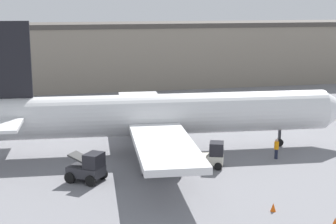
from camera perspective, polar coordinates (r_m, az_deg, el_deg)
ground_plane at (r=45.97m, az=0.00°, el=-4.32°), size 400.00×400.00×0.00m
terminal_building at (r=81.14m, az=-1.91°, el=6.40°), size 87.80×10.36×9.88m
airplane at (r=45.03m, az=-1.23°, el=-0.39°), size 35.74×28.26×11.50m
ground_crew_worker at (r=44.39m, az=11.93°, el=-3.94°), size 0.38×0.38×1.74m
baggage_tug at (r=41.47m, az=4.75°, el=-4.87°), size 2.84×2.46×2.06m
belt_loader_truck at (r=38.46m, az=-8.84°, el=-6.14°), size 3.22×3.09×2.22m
safety_cone_near at (r=32.58m, az=18.03°, el=-11.50°), size 0.36×0.36×0.55m
safety_cone_far at (r=33.76m, az=11.58°, el=-10.29°), size 0.36×0.36×0.55m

